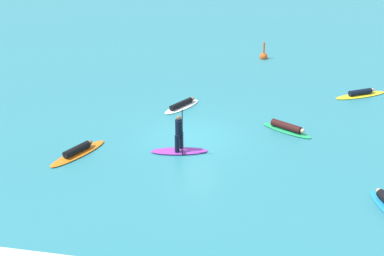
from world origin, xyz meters
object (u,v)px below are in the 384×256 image
(surfer_on_yellow_board, at_px, (361,94))
(marker_buoy, at_px, (264,56))
(surfer_on_white_board, at_px, (182,105))
(surfer_on_purple_board, at_px, (179,143))
(surfer_on_green_board, at_px, (287,128))
(surfer_on_orange_board, at_px, (78,152))

(surfer_on_yellow_board, relative_size, marker_buoy, 2.52)
(surfer_on_white_board, xyz_separation_m, marker_buoy, (3.76, 8.79, 0.04))
(surfer_on_yellow_board, bearing_deg, surfer_on_purple_board, -165.80)
(surfer_on_yellow_board, distance_m, surfer_on_green_board, 6.60)
(surfer_on_orange_board, height_order, surfer_on_purple_board, surfer_on_purple_board)
(surfer_on_orange_board, height_order, surfer_on_green_board, surfer_on_green_board)
(surfer_on_white_board, xyz_separation_m, surfer_on_purple_board, (0.88, -4.97, 0.34))
(surfer_on_purple_board, bearing_deg, surfer_on_orange_board, -178.76)
(surfer_on_white_board, bearing_deg, surfer_on_purple_board, -138.52)
(surfer_on_purple_board, distance_m, marker_buoy, 14.06)
(surfer_on_orange_board, bearing_deg, surfer_on_yellow_board, -27.28)
(surfer_on_yellow_board, xyz_separation_m, surfer_on_green_board, (-3.94, -5.30, 0.05))
(surfer_on_orange_board, height_order, surfer_on_yellow_board, surfer_on_orange_board)
(surfer_on_yellow_board, xyz_separation_m, marker_buoy, (-5.83, 5.40, 0.04))
(surfer_on_green_board, bearing_deg, surfer_on_yellow_board, 81.68)
(surfer_on_green_board, bearing_deg, surfer_on_white_board, -170.36)
(surfer_on_orange_board, distance_m, surfer_on_green_board, 10.12)
(surfer_on_white_board, relative_size, surfer_on_green_board, 0.96)
(surfer_on_purple_board, bearing_deg, marker_buoy, 66.32)
(surfer_on_white_board, relative_size, surfer_on_orange_board, 0.80)
(surfer_on_green_board, bearing_deg, surfer_on_orange_board, -127.76)
(surfer_on_yellow_board, bearing_deg, surfer_on_orange_board, -174.15)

